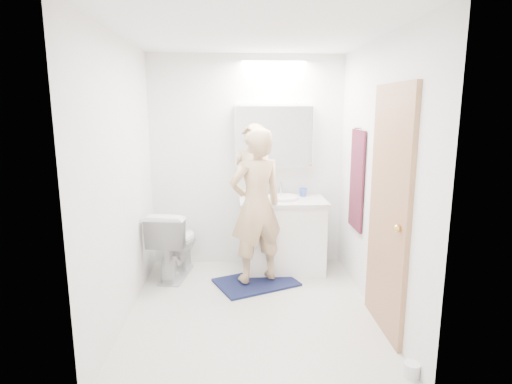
{
  "coord_description": "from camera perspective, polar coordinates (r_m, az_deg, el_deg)",
  "views": [
    {
      "loc": [
        -0.15,
        -3.54,
        1.82
      ],
      "look_at": [
        0.05,
        0.25,
        1.05
      ],
      "focal_mm": 29.48,
      "sensor_mm": 36.0,
      "label": 1
    }
  ],
  "objects": [
    {
      "name": "floor",
      "position": [
        3.98,
        -0.55,
        -15.71
      ],
      "size": [
        2.5,
        2.5,
        0.0
      ],
      "primitive_type": "plane",
      "color": "silver",
      "rests_on": "ground"
    },
    {
      "name": "ceiling",
      "position": [
        3.59,
        -0.63,
        20.75
      ],
      "size": [
        2.5,
        2.5,
        0.0
      ],
      "primitive_type": "plane",
      "rotation": [
        3.14,
        0.0,
        0.0
      ],
      "color": "white",
      "rests_on": "floor"
    },
    {
      "name": "wall_back",
      "position": [
        4.84,
        -1.21,
        4.08
      ],
      "size": [
        2.5,
        0.0,
        2.5
      ],
      "primitive_type": "plane",
      "rotation": [
        1.57,
        0.0,
        0.0
      ],
      "color": "white",
      "rests_on": "floor"
    },
    {
      "name": "wall_front",
      "position": [
        2.38,
        0.67,
        -3.59
      ],
      "size": [
        2.5,
        0.0,
        2.5
      ],
      "primitive_type": "plane",
      "rotation": [
        -1.57,
        0.0,
        0.0
      ],
      "color": "white",
      "rests_on": "floor"
    },
    {
      "name": "wall_left",
      "position": [
        3.72,
        -17.77,
        1.32
      ],
      "size": [
        0.0,
        2.5,
        2.5
      ],
      "primitive_type": "plane",
      "rotation": [
        1.57,
        0.0,
        1.57
      ],
      "color": "white",
      "rests_on": "floor"
    },
    {
      "name": "wall_right",
      "position": [
        3.81,
        16.2,
        1.63
      ],
      "size": [
        0.0,
        2.5,
        2.5
      ],
      "primitive_type": "plane",
      "rotation": [
        1.57,
        0.0,
        -1.57
      ],
      "color": "white",
      "rests_on": "floor"
    },
    {
      "name": "vanity_cabinet",
      "position": [
        4.76,
        3.59,
        -6.06
      ],
      "size": [
        0.9,
        0.55,
        0.78
      ],
      "primitive_type": "cube",
      "color": "white",
      "rests_on": "floor"
    },
    {
      "name": "countertop",
      "position": [
        4.65,
        3.65,
        -1.24
      ],
      "size": [
        0.95,
        0.58,
        0.04
      ],
      "primitive_type": "cube",
      "color": "silver",
      "rests_on": "vanity_cabinet"
    },
    {
      "name": "sink_basin",
      "position": [
        4.67,
        3.61,
        -0.74
      ],
      "size": [
        0.36,
        0.36,
        0.03
      ],
      "primitive_type": "cylinder",
      "color": "white",
      "rests_on": "countertop"
    },
    {
      "name": "faucet",
      "position": [
        4.85,
        3.37,
        0.48
      ],
      "size": [
        0.02,
        0.02,
        0.16
      ],
      "primitive_type": "cylinder",
      "color": "silver",
      "rests_on": "countertop"
    },
    {
      "name": "medicine_cabinet",
      "position": [
        4.75,
        2.46,
        7.57
      ],
      "size": [
        0.88,
        0.14,
        0.7
      ],
      "primitive_type": "cube",
      "color": "white",
      "rests_on": "wall_back"
    },
    {
      "name": "mirror_panel",
      "position": [
        4.67,
        2.54,
        7.51
      ],
      "size": [
        0.84,
        0.01,
        0.66
      ],
      "primitive_type": "cube",
      "color": "silver",
      "rests_on": "medicine_cabinet"
    },
    {
      "name": "toilet",
      "position": [
        4.67,
        -10.98,
        -6.78
      ],
      "size": [
        0.55,
        0.8,
        0.75
      ],
      "primitive_type": "imported",
      "rotation": [
        0.0,
        0.0,
        2.96
      ],
      "color": "silver",
      "rests_on": "floor"
    },
    {
      "name": "bath_rug",
      "position": [
        4.52,
        0.01,
        -12.15
      ],
      "size": [
        0.95,
        0.82,
        0.02
      ],
      "primitive_type": "cube",
      "rotation": [
        0.0,
        0.0,
        0.41
      ],
      "color": "#162347",
      "rests_on": "floor"
    },
    {
      "name": "person",
      "position": [
        4.25,
        0.02,
        -1.91
      ],
      "size": [
        0.68,
        0.58,
        1.58
      ],
      "primitive_type": "imported",
      "rotation": [
        0.0,
        0.0,
        3.55
      ],
      "color": "tan",
      "rests_on": "bath_rug"
    },
    {
      "name": "door",
      "position": [
        3.52,
        17.55,
        -2.56
      ],
      "size": [
        0.04,
        0.8,
        2.0
      ],
      "primitive_type": "cube",
      "color": "#AE7F57",
      "rests_on": "wall_right"
    },
    {
      "name": "door_knob",
      "position": [
        3.25,
        18.67,
        -4.69
      ],
      "size": [
        0.06,
        0.06,
        0.06
      ],
      "primitive_type": "sphere",
      "color": "gold",
      "rests_on": "door"
    },
    {
      "name": "towel",
      "position": [
        4.33,
        13.5,
        1.57
      ],
      "size": [
        0.02,
        0.42,
        1.0
      ],
      "primitive_type": "cube",
      "color": "#161137",
      "rests_on": "wall_right"
    },
    {
      "name": "towel_hook",
      "position": [
        4.27,
        13.66,
        8.45
      ],
      "size": [
        0.07,
        0.02,
        0.02
      ],
      "primitive_type": "cylinder",
      "rotation": [
        0.0,
        1.57,
        0.0
      ],
      "color": "silver",
      "rests_on": "wall_right"
    },
    {
      "name": "soap_bottle_a",
      "position": [
        4.75,
        0.36,
        0.61
      ],
      "size": [
        0.12,
        0.12,
        0.21
      ],
      "primitive_type": "imported",
      "rotation": [
        0.0,
        0.0,
        0.65
      ],
      "color": "#D4BC89",
      "rests_on": "countertop"
    },
    {
      "name": "soap_bottle_b",
      "position": [
        4.79,
        0.86,
        0.5
      ],
      "size": [
        0.11,
        0.11,
        0.18
      ],
      "primitive_type": "imported",
      "rotation": [
        0.0,
        0.0,
        -0.39
      ],
      "color": "#5188AF",
      "rests_on": "countertop"
    },
    {
      "name": "toothbrush_cup",
      "position": [
        4.83,
        6.39,
        -0.03
      ],
      "size": [
        0.1,
        0.1,
        0.09
      ],
      "primitive_type": "imported",
      "rotation": [
        0.0,
        0.0,
        0.07
      ],
      "color": "#4262C6",
      "rests_on": "countertop"
    },
    {
      "name": "toilet_paper_roll",
      "position": [
        3.3,
        20.37,
        -21.69
      ],
      "size": [
        0.11,
        0.11,
        0.1
      ],
      "primitive_type": "cylinder",
      "color": "silver",
      "rests_on": "floor"
    }
  ]
}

